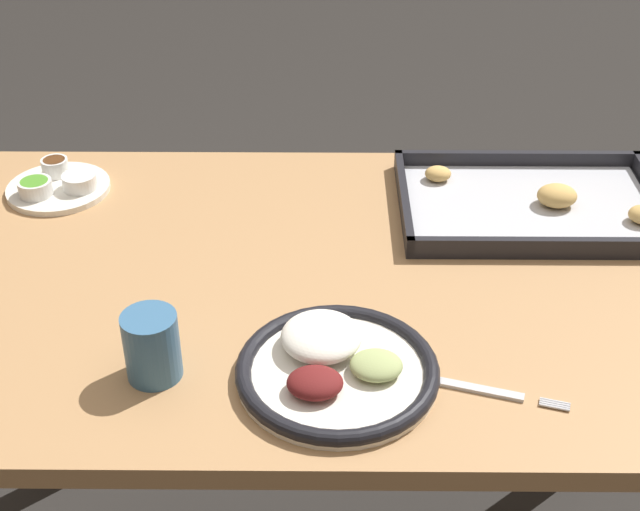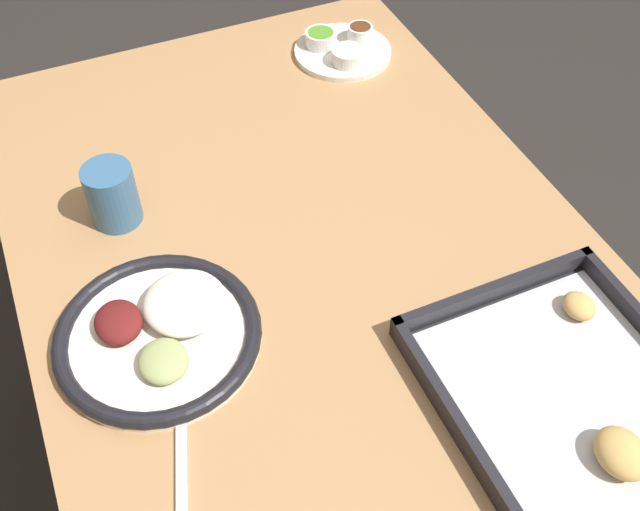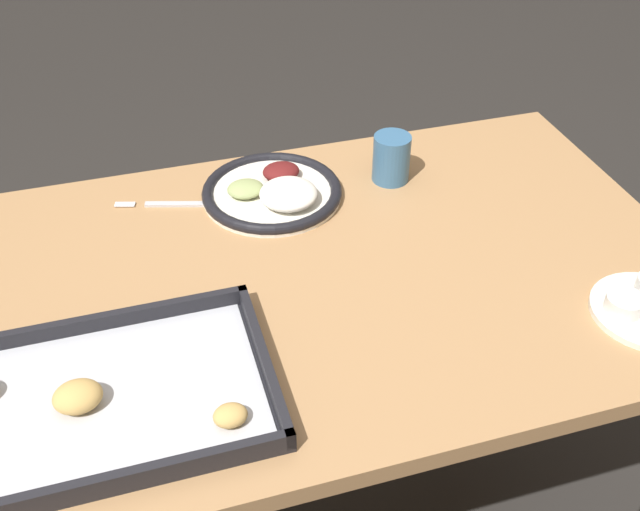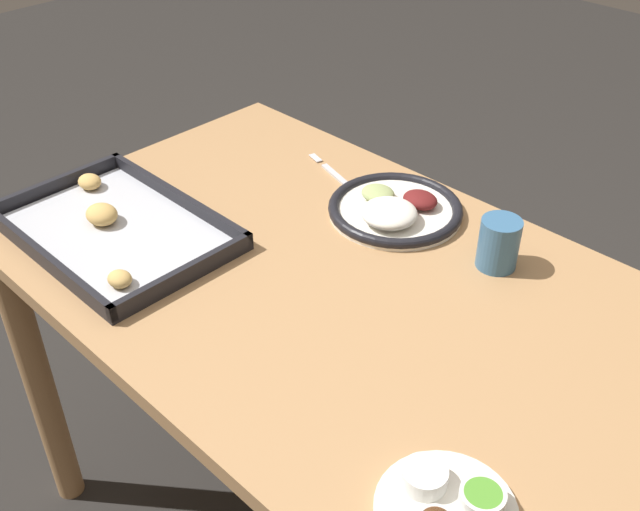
{
  "view_description": "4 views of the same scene",
  "coord_description": "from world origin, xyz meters",
  "views": [
    {
      "loc": [
        0.02,
        -1.03,
        1.48
      ],
      "look_at": [
        0.01,
        0.0,
        0.79
      ],
      "focal_mm": 50.0,
      "sensor_mm": 36.0,
      "label": 1
    },
    {
      "loc": [
        0.58,
        -0.25,
        1.49
      ],
      "look_at": [
        0.01,
        0.0,
        0.79
      ],
      "focal_mm": 42.0,
      "sensor_mm": 36.0,
      "label": 2
    },
    {
      "loc": [
        0.27,
        0.86,
        1.5
      ],
      "look_at": [
        0.01,
        0.0,
        0.79
      ],
      "focal_mm": 42.0,
      "sensor_mm": 36.0,
      "label": 3
    },
    {
      "loc": [
        -0.68,
        0.7,
        1.5
      ],
      "look_at": [
        0.01,
        0.0,
        0.79
      ],
      "focal_mm": 42.0,
      "sensor_mm": 36.0,
      "label": 4
    }
  ],
  "objects": [
    {
      "name": "fork",
      "position": [
        0.19,
        -0.24,
        0.76
      ],
      "size": [
        0.21,
        0.07,
        0.0
      ],
      "rotation": [
        0.0,
        0.0,
        -0.29
      ],
      "color": "silver",
      "rests_on": "dining_table"
    },
    {
      "name": "drinking_cup",
      "position": [
        -0.19,
        -0.21,
        0.8
      ],
      "size": [
        0.07,
        0.07,
        0.09
      ],
      "color": "#38668E",
      "rests_on": "dining_table"
    },
    {
      "name": "dining_table",
      "position": [
        0.0,
        0.0,
        0.63
      ],
      "size": [
        1.16,
        0.74,
        0.76
      ],
      "color": "#AD7F51",
      "rests_on": "ground_plane"
    },
    {
      "name": "dinner_plate",
      "position": [
        0.03,
        -0.22,
        0.77
      ],
      "size": [
        0.25,
        0.25,
        0.05
      ],
      "color": "white",
      "rests_on": "dining_table"
    },
    {
      "name": "baking_tray",
      "position": [
        0.35,
        0.18,
        0.77
      ],
      "size": [
        0.41,
        0.28,
        0.04
      ],
      "color": "black",
      "rests_on": "dining_table"
    }
  ]
}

